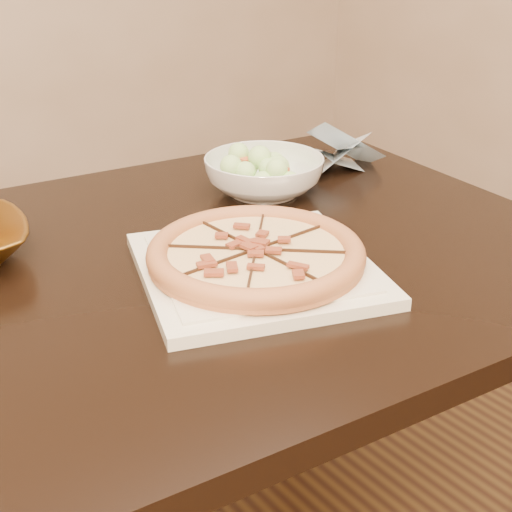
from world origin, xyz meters
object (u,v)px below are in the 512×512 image
object	(u,v)px
pizza	(256,253)
plate	(256,268)
salad_bowl	(264,175)
dining_table	(141,328)

from	to	relation	value
pizza	plate	bearing A→B (deg)	-5.11
salad_bowl	pizza	bearing A→B (deg)	-129.81
plate	salad_bowl	bearing A→B (deg)	50.19
pizza	salad_bowl	xyz separation A→B (m)	(0.21, 0.26, 0.00)
dining_table	plate	size ratio (longest dim) A/B	3.59
plate	salad_bowl	world-z (taller)	salad_bowl
pizza	dining_table	bearing A→B (deg)	134.89
salad_bowl	dining_table	bearing A→B (deg)	-158.73
dining_table	plate	distance (m)	0.21
plate	pizza	size ratio (longest dim) A/B	1.32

